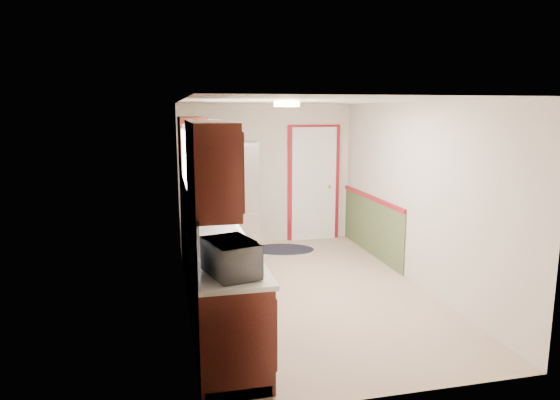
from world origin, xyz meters
TOP-DOWN VIEW (x-y plane):
  - room_shell at (0.00, 0.00)m, footprint 3.20×5.20m
  - kitchen_run at (-1.24, -0.29)m, footprint 0.63×4.00m
  - back_wall_trim at (0.99, 2.21)m, footprint 1.12×2.30m
  - ceiling_fixture at (-0.30, -0.20)m, footprint 0.30×0.30m
  - microwave at (-1.20, -1.95)m, footprint 0.43×0.59m
  - refrigerator at (-0.65, 2.05)m, footprint 0.76×0.75m
  - rug at (0.16, 1.90)m, footprint 1.17×0.91m
  - cooktop at (-1.19, 1.40)m, footprint 0.50×0.60m

SIDE VIEW (x-z plane):
  - rug at x=0.16m, z-range 0.00..0.01m
  - kitchen_run at x=-1.24m, z-range -0.29..1.91m
  - back_wall_trim at x=0.99m, z-range -0.15..1.93m
  - refrigerator at x=-0.65m, z-range 0.00..1.80m
  - cooktop at x=-1.19m, z-range 0.94..0.96m
  - microwave at x=-1.20m, z-range 0.94..1.30m
  - room_shell at x=0.00m, z-range -0.06..2.46m
  - ceiling_fixture at x=-0.30m, z-range 2.33..2.39m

